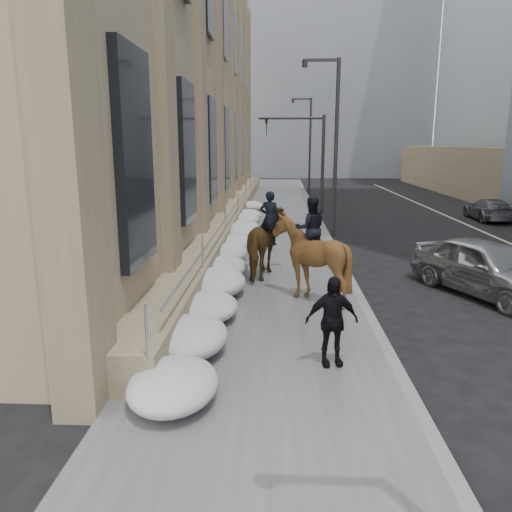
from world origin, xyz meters
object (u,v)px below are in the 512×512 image
Objects in this scene: mounted_horse_left at (268,242)px; mounted_horse_right at (310,255)px; pedestrian at (332,321)px; car_grey at (488,209)px; car_silver at (487,267)px.

mounted_horse_left is 2.67m from mounted_horse_right.
pedestrian is (1.37, -6.55, -0.24)m from mounted_horse_left.
mounted_horse_right reaches higher than car_grey.
mounted_horse_right reaches higher than car_silver.
mounted_horse_right is 5.26m from car_silver.
car_grey is (10.93, 19.86, -0.38)m from pedestrian.
pedestrian is at bearing -158.56° from car_silver.
car_silver is at bearing 36.06° from pedestrian.
mounted_horse_right is 1.59× the size of pedestrian.
pedestrian is 0.41× the size of car_grey.
mounted_horse_left reaches higher than car_grey.
pedestrian is (0.17, -4.17, -0.35)m from mounted_horse_right.
mounted_horse_left reaches higher than pedestrian.
mounted_horse_right reaches higher than mounted_horse_left.
pedestrian is at bearing 84.72° from mounted_horse_right.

